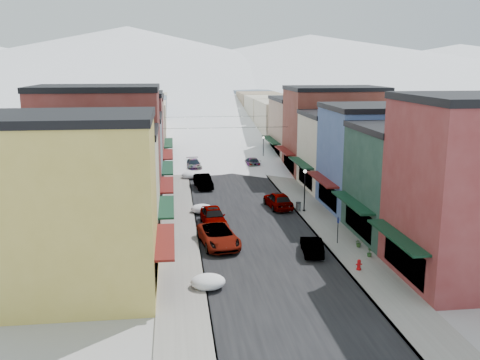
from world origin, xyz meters
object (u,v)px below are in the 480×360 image
object	(u,v)px
fire_hydrant	(359,265)
streetlamp_near	(305,185)
car_silver_sedan	(213,216)
trash_can	(298,206)
car_white_suv	(218,236)
car_dark_hatch	(203,181)
car_green_sedan	(312,246)

from	to	relation	value
fire_hydrant	streetlamp_near	world-z (taller)	streetlamp_near
car_silver_sedan	fire_hydrant	bearing A→B (deg)	-57.30
trash_can	car_silver_sedan	bearing A→B (deg)	-159.18
car_white_suv	car_dark_hatch	distance (m)	20.66
car_silver_sedan	fire_hydrant	world-z (taller)	car_silver_sedan
car_dark_hatch	fire_hydrant	distance (m)	28.96
car_white_suv	car_green_sedan	world-z (taller)	car_white_suv
car_white_suv	fire_hydrant	distance (m)	11.55
trash_can	car_white_suv	bearing A→B (deg)	-134.28
car_dark_hatch	streetlamp_near	distance (m)	15.18
car_silver_sedan	car_dark_hatch	size ratio (longest dim) A/B	1.04
car_green_sedan	fire_hydrant	bearing A→B (deg)	128.14
car_green_sedan	trash_can	size ratio (longest dim) A/B	4.64
fire_hydrant	streetlamp_near	distance (m)	15.71
car_green_sedan	streetlamp_near	world-z (taller)	streetlamp_near
car_green_sedan	trash_can	xyz separation A→B (m)	(1.70, 11.70, -0.07)
car_dark_hatch	streetlamp_near	xyz separation A→B (m)	(9.28, -11.84, 1.98)
fire_hydrant	trash_can	size ratio (longest dim) A/B	0.88
fire_hydrant	streetlamp_near	bearing A→B (deg)	90.45
car_silver_sedan	car_green_sedan	size ratio (longest dim) A/B	1.24
streetlamp_near	trash_can	bearing A→B (deg)	169.58
car_white_suv	car_green_sedan	bearing A→B (deg)	-29.59
car_white_suv	car_green_sedan	xyz separation A→B (m)	(7.00, -2.78, -0.16)
car_silver_sedan	car_white_suv	bearing A→B (deg)	-94.54
car_green_sedan	fire_hydrant	distance (m)	4.61
car_green_sedan	streetlamp_near	bearing A→B (deg)	-93.97
car_white_suv	car_silver_sedan	size ratio (longest dim) A/B	1.18
car_silver_sedan	car_green_sedan	distance (m)	10.93
car_silver_sedan	car_dark_hatch	distance (m)	15.05
trash_can	fire_hydrant	bearing A→B (deg)	-87.51
car_green_sedan	streetlamp_near	size ratio (longest dim) A/B	0.97
car_green_sedan	trash_can	world-z (taller)	car_green_sedan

